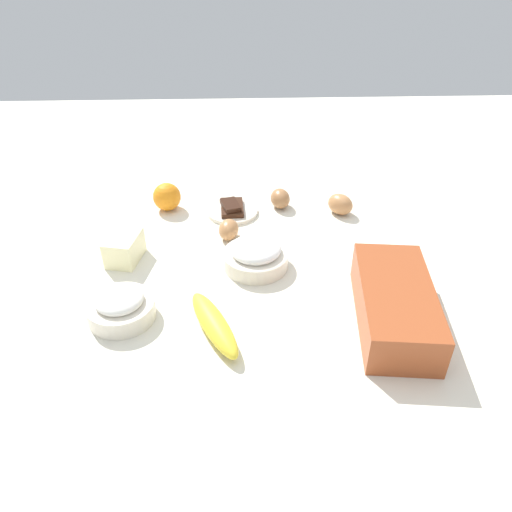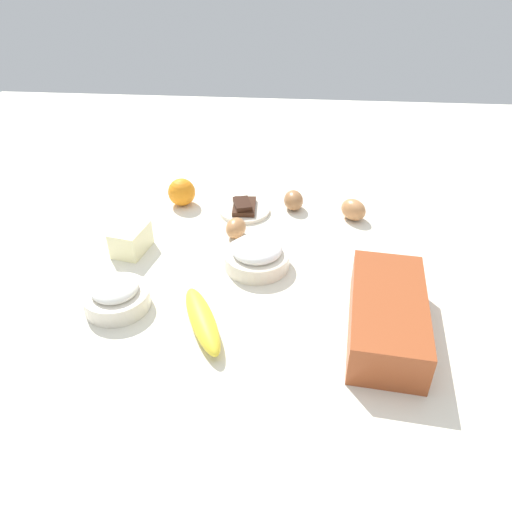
# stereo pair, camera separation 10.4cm
# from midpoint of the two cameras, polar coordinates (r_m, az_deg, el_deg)

# --- Properties ---
(ground_plane) EXTENTS (2.40, 2.40, 0.02)m
(ground_plane) POSITION_cam_midpoint_polar(r_m,az_deg,el_deg) (1.07, -2.78, -2.30)
(ground_plane) COLOR silver
(loaf_pan) EXTENTS (0.29, 0.16, 0.08)m
(loaf_pan) POSITION_cam_midpoint_polar(r_m,az_deg,el_deg) (0.93, 12.69, -5.49)
(loaf_pan) COLOR #9E4723
(loaf_pan) RESTS_ON ground_plane
(flour_bowl) EXTENTS (0.13, 0.13, 0.06)m
(flour_bowl) POSITION_cam_midpoint_polar(r_m,az_deg,el_deg) (0.98, -18.31, -5.65)
(flour_bowl) COLOR silver
(flour_bowl) RESTS_ON ground_plane
(sugar_bowl) EXTENTS (0.14, 0.14, 0.06)m
(sugar_bowl) POSITION_cam_midpoint_polar(r_m,az_deg,el_deg) (1.06, -3.00, -0.01)
(sugar_bowl) COLOR silver
(sugar_bowl) RESTS_ON ground_plane
(banana) EXTENTS (0.19, 0.12, 0.04)m
(banana) POSITION_cam_midpoint_polar(r_m,az_deg,el_deg) (0.91, -8.15, -7.90)
(banana) COLOR yellow
(banana) RESTS_ON ground_plane
(orange_fruit) EXTENTS (0.07, 0.07, 0.07)m
(orange_fruit) POSITION_cam_midpoint_polar(r_m,az_deg,el_deg) (1.30, -12.51, 6.61)
(orange_fruit) COLOR orange
(orange_fruit) RESTS_ON ground_plane
(butter_block) EXTENTS (0.10, 0.08, 0.06)m
(butter_block) POSITION_cam_midpoint_polar(r_m,az_deg,el_deg) (1.13, -17.52, 0.80)
(butter_block) COLOR #F4EDB2
(butter_block) RESTS_ON ground_plane
(egg_near_butter) EXTENTS (0.07, 0.06, 0.05)m
(egg_near_butter) POSITION_cam_midpoint_polar(r_m,az_deg,el_deg) (1.29, 0.49, 6.58)
(egg_near_butter) COLOR #A36D42
(egg_near_butter) RESTS_ON ground_plane
(egg_beside_bowl) EXTENTS (0.07, 0.06, 0.05)m
(egg_beside_bowl) POSITION_cam_midpoint_polar(r_m,az_deg,el_deg) (1.16, -5.73, 2.97)
(egg_beside_bowl) COLOR #B17748
(egg_beside_bowl) RESTS_ON ground_plane
(egg_loose) EXTENTS (0.09, 0.08, 0.05)m
(egg_loose) POSITION_cam_midpoint_polar(r_m,az_deg,el_deg) (1.27, 7.39, 5.87)
(egg_loose) COLOR #B97D4C
(egg_loose) RESTS_ON ground_plane
(chocolate_plate) EXTENTS (0.13, 0.13, 0.03)m
(chocolate_plate) POSITION_cam_midpoint_polar(r_m,az_deg,el_deg) (1.27, -5.13, 5.26)
(chocolate_plate) COLOR silver
(chocolate_plate) RESTS_ON ground_plane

